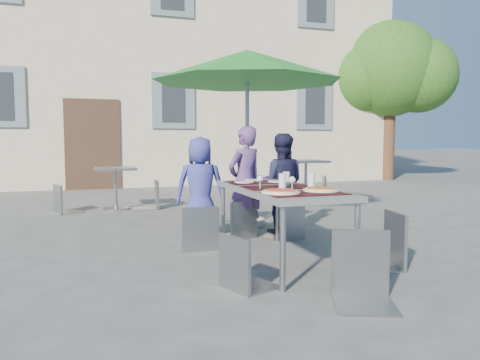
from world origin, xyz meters
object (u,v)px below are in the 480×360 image
object	(u,v)px
chair_0	(199,201)
chair_5	(364,224)
child_1	(245,182)
bg_chair_r_1	(320,174)
dining_table	(280,193)
cafe_table_0	(115,181)
pizza_near_right	(321,189)
bg_chair_r_0	(151,177)
child_0	(200,187)
child_2	(281,183)
pizza_near_left	(281,191)
chair_4	(386,206)
bg_chair_l_1	(254,172)
chair_2	(288,200)
chair_3	(243,229)
patio_umbrella	(247,68)
chair_1	(239,196)
cafe_table_1	(306,172)
bg_chair_l_0	(63,181)

from	to	relation	value
chair_0	chair_5	bearing A→B (deg)	-68.31
child_1	bg_chair_r_1	xyz separation A→B (m)	(2.75, 3.25, -0.18)
dining_table	cafe_table_0	bearing A→B (deg)	108.44
pizza_near_right	bg_chair_r_0	world-z (taller)	bg_chair_r_0
child_0	child_2	bearing A→B (deg)	-167.86
pizza_near_left	cafe_table_0	distance (m)	4.71
child_0	chair_4	bearing A→B (deg)	140.76
pizza_near_left	bg_chair_l_1	world-z (taller)	bg_chair_l_1
dining_table	child_0	world-z (taller)	child_0
chair_0	chair_2	distance (m)	1.16
chair_2	child_0	bearing A→B (deg)	152.80
chair_3	bg_chair_r_0	distance (m)	4.74
pizza_near_left	chair_3	xyz separation A→B (m)	(-0.42, -0.22, -0.27)
bg_chair_r_0	chair_2	bearing A→B (deg)	-67.95
pizza_near_left	chair_4	size ratio (longest dim) A/B	0.34
child_1	chair_0	bearing A→B (deg)	9.41
pizza_near_right	cafe_table_0	world-z (taller)	pizza_near_right
chair_4	chair_5	distance (m)	1.05
chair_0	patio_umbrella	world-z (taller)	patio_umbrella
pizza_near_right	bg_chair_r_0	bearing A→B (deg)	102.29
child_0	child_1	world-z (taller)	child_1
pizza_near_left	bg_chair_l_1	bearing A→B (deg)	72.63
child_0	chair_2	distance (m)	1.10
dining_table	chair_4	xyz separation A→B (m)	(0.88, -0.49, -0.10)
pizza_near_left	chair_4	world-z (taller)	chair_4
chair_5	cafe_table_0	bearing A→B (deg)	105.82
child_0	pizza_near_left	bearing A→B (deg)	113.68
chair_0	pizza_near_left	bearing A→B (deg)	-70.31
child_0	child_1	size ratio (longest dim) A/B	0.91
chair_1	cafe_table_0	bearing A→B (deg)	114.37
pizza_near_left	cafe_table_0	world-z (taller)	pizza_near_left
chair_4	chair_2	bearing A→B (deg)	104.84
child_2	chair_0	distance (m)	1.38
chair_0	cafe_table_0	distance (m)	3.39
chair_4	bg_chair_r_1	bearing A→B (deg)	68.91
child_2	chair_0	xyz separation A→B (m)	(-1.24, -0.60, -0.11)
dining_table	cafe_table_1	xyz separation A→B (m)	(2.44, 4.40, -0.13)
chair_0	cafe_table_0	world-z (taller)	chair_0
chair_3	chair_5	world-z (taller)	chair_5
pizza_near_right	chair_3	distance (m)	0.92
patio_umbrella	child_2	bearing A→B (deg)	-67.25
cafe_table_0	chair_4	bearing A→B (deg)	-63.90
chair_2	cafe_table_1	world-z (taller)	chair_2
bg_chair_l_0	chair_1	bearing A→B (deg)	-52.75
chair_3	bg_chair_l_1	world-z (taller)	bg_chair_l_1
pizza_near_left	bg_chair_r_0	world-z (taller)	bg_chair_r_0
bg_chair_r_0	chair_0	bearing A→B (deg)	-88.16
bg_chair_r_0	child_2	bearing A→B (deg)	-63.26
child_1	cafe_table_1	bearing A→B (deg)	-150.50
cafe_table_0	cafe_table_1	world-z (taller)	cafe_table_1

